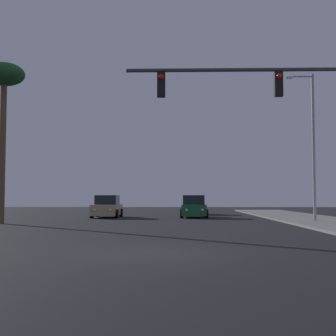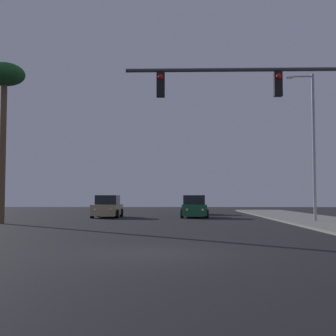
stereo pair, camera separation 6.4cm
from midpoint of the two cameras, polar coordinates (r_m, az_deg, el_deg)
The scene contains 7 objects.
ground_plane at distance 13.11m, azimuth -1.99°, elevation -10.29°, with size 120.00×120.00×0.00m, color black.
car_green at distance 35.52m, azimuth 3.08°, elevation -4.82°, with size 2.04×4.32×1.68m.
car_tan at distance 35.76m, azimuth -7.49°, elevation -4.78°, with size 2.04×4.32×1.68m.
car_grey at distance 42.23m, azimuth 2.96°, elevation -4.62°, with size 2.04×4.33×1.68m.
traffic_light_mast at distance 17.79m, azimuth 14.65°, elevation 7.12°, with size 8.72×0.36×6.50m.
street_lamp at distance 29.94m, azimuth 17.02°, elevation 3.46°, with size 1.74×0.24×9.00m.
palm_tree_near at distance 29.69m, azimuth -19.43°, elevation 9.66°, with size 2.40×2.40×9.47m.
Camera 1 is at (0.73, -13.00, 1.53)m, focal length 50.00 mm.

